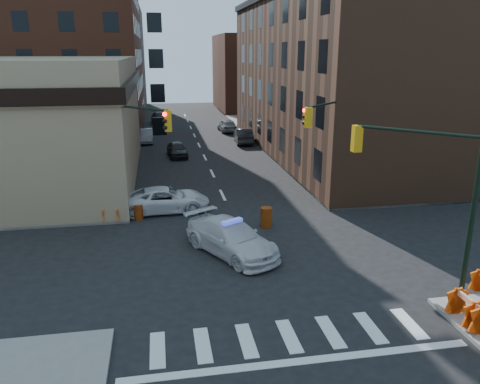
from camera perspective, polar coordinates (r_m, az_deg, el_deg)
name	(u,v)px	position (r m, az deg, el deg)	size (l,w,h in m)	color
ground	(251,255)	(22.82, 1.34, -7.72)	(140.00, 140.00, 0.00)	black
sidewalk_ne	(383,131)	(60.35, 17.02, 7.13)	(34.00, 54.50, 0.15)	gray
apartment_block	(27,28)	(62.09, -24.57, 17.72)	(25.00, 25.00, 24.00)	brown
commercial_row_ne	(340,78)	(46.20, 12.14, 13.39)	(14.00, 34.00, 14.00)	#543321
filler_nw	(81,60)	(83.21, -18.82, 14.95)	(20.00, 18.00, 16.00)	brown
filler_ne	(266,73)	(80.49, 3.17, 14.33)	(16.00, 16.00, 12.00)	brown
signal_pole_se	(443,190)	(18.61, 23.53, 0.25)	(5.40, 5.27, 8.00)	black
signal_pole_nw	(127,149)	(26.25, -13.62, 5.07)	(3.58, 3.67, 8.00)	black
signal_pole_ne	(331,142)	(28.03, 11.07, 5.95)	(3.67, 3.58, 8.00)	black
tree_ne_near	(274,113)	(48.15, 4.14, 9.64)	(3.00, 3.00, 4.85)	black
tree_ne_far	(257,104)	(55.89, 2.14, 10.67)	(3.00, 3.00, 4.85)	black
police_car	(231,238)	(22.71, -1.06, -5.61)	(2.26, 5.57, 1.62)	silver
pickup	(165,200)	(28.99, -9.08, -0.91)	(2.48, 5.38, 1.50)	silver
parked_car_wnear	(177,149)	(44.06, -7.69, 5.17)	(1.62, 4.03, 1.37)	black
parked_car_wfar	(146,136)	(51.73, -11.42, 6.74)	(1.50, 4.31, 1.42)	gray
parked_car_wdeep	(161,118)	(64.21, -9.63, 8.83)	(2.24, 5.51, 1.60)	black
parked_car_enear	(243,136)	(50.20, 0.41, 6.87)	(1.69, 4.84, 1.60)	black
parked_car_efar	(227,125)	(57.64, -1.59, 8.14)	(1.84, 4.57, 1.56)	gray
pedestrian_a	(45,203)	(29.51, -22.63, -1.30)	(0.58, 0.38, 1.60)	black
pedestrian_b	(90,204)	(28.20, -17.83, -1.37)	(0.89, 0.69, 1.82)	black
pedestrian_c	(34,207)	(28.52, -23.81, -1.64)	(1.16, 0.48, 1.99)	black
barrel_road	(266,217)	(26.16, 3.23, -3.10)	(0.64, 0.64, 1.14)	orange
barrel_bank	(138,212)	(27.93, -12.28, -2.41)	(0.51, 0.51, 0.92)	#E0410A
barricade_se_b	(465,308)	(19.03, 25.76, -12.66)	(1.32, 0.66, 0.99)	red
barricade_nw_a	(111,214)	(27.69, -15.44, -2.62)	(1.06, 0.53, 0.80)	#D05109
barricade_nw_b	(41,208)	(29.80, -23.11, -1.82)	(1.30, 0.65, 0.98)	orange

